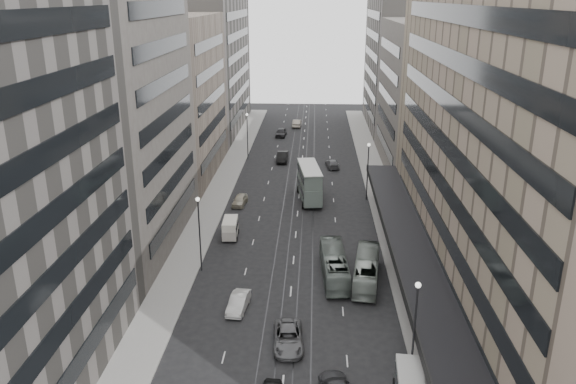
% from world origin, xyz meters
% --- Properties ---
extents(ground, '(220.00, 220.00, 0.00)m').
position_xyz_m(ground, '(0.00, 0.00, 0.00)').
color(ground, black).
rests_on(ground, ground).
extents(sidewalk_right, '(4.00, 125.00, 0.15)m').
position_xyz_m(sidewalk_right, '(12.00, 37.50, 0.07)').
color(sidewalk_right, gray).
rests_on(sidewalk_right, ground).
extents(sidewalk_left, '(4.00, 125.00, 0.15)m').
position_xyz_m(sidewalk_left, '(-12.00, 37.50, 0.07)').
color(sidewalk_left, gray).
rests_on(sidewalk_left, ground).
extents(department_store, '(19.20, 60.00, 30.00)m').
position_xyz_m(department_store, '(21.45, 8.00, 14.95)').
color(department_store, gray).
rests_on(department_store, ground).
extents(building_right_mid, '(15.00, 28.00, 24.00)m').
position_xyz_m(building_right_mid, '(21.50, 52.00, 12.00)').
color(building_right_mid, '#4D4843').
rests_on(building_right_mid, ground).
extents(building_right_far, '(15.00, 32.00, 28.00)m').
position_xyz_m(building_right_far, '(21.50, 82.00, 14.00)').
color(building_right_far, '#625D58').
rests_on(building_right_far, ground).
extents(building_left_b, '(15.00, 26.00, 34.00)m').
position_xyz_m(building_left_b, '(-21.50, 19.00, 17.00)').
color(building_left_b, '#4D4843').
rests_on(building_left_b, ground).
extents(building_left_c, '(15.00, 28.00, 25.00)m').
position_xyz_m(building_left_c, '(-21.50, 46.00, 12.50)').
color(building_left_c, '#76685C').
rests_on(building_left_c, ground).
extents(building_left_d, '(15.00, 38.00, 28.00)m').
position_xyz_m(building_left_d, '(-21.50, 79.00, 14.00)').
color(building_left_d, '#625D58').
rests_on(building_left_d, ground).
extents(lamp_right_near, '(0.44, 0.44, 8.32)m').
position_xyz_m(lamp_right_near, '(9.70, -5.00, 5.20)').
color(lamp_right_near, '#262628').
rests_on(lamp_right_near, ground).
extents(lamp_right_far, '(0.44, 0.44, 8.32)m').
position_xyz_m(lamp_right_far, '(9.70, 35.00, 5.20)').
color(lamp_right_far, '#262628').
rests_on(lamp_right_far, ground).
extents(lamp_left_near, '(0.44, 0.44, 8.32)m').
position_xyz_m(lamp_left_near, '(-9.70, 12.00, 5.20)').
color(lamp_left_near, '#262628').
rests_on(lamp_left_near, ground).
extents(lamp_left_far, '(0.44, 0.44, 8.32)m').
position_xyz_m(lamp_left_far, '(-9.70, 55.00, 5.20)').
color(lamp_left_far, '#262628').
rests_on(lamp_left_far, ground).
extents(bus_near, '(2.97, 10.23, 2.82)m').
position_xyz_m(bus_near, '(4.35, 11.17, 1.41)').
color(bus_near, slate).
rests_on(bus_near, ground).
extents(bus_far, '(3.56, 10.00, 2.73)m').
position_xyz_m(bus_far, '(7.62, 10.39, 1.36)').
color(bus_far, gray).
rests_on(bus_far, ground).
extents(double_decker, '(3.82, 9.40, 5.00)m').
position_xyz_m(double_decker, '(1.50, 34.43, 2.70)').
color(double_decker, slate).
rests_on(double_decker, ground).
extents(panel_van, '(1.99, 3.79, 2.34)m').
position_xyz_m(panel_van, '(-7.86, 20.72, 1.29)').
color(panel_van, '#B6AFA4').
rests_on(panel_van, ground).
extents(sedan_1, '(1.97, 4.47, 1.43)m').
position_xyz_m(sedan_1, '(-4.73, 4.41, 0.71)').
color(sedan_1, silver).
rests_on(sedan_1, ground).
extents(sedan_2, '(2.81, 5.45, 1.47)m').
position_xyz_m(sedan_2, '(0.16, -1.12, 0.74)').
color(sedan_2, '#59595C').
rests_on(sedan_2, ground).
extents(sedan_4, '(2.10, 4.32, 1.42)m').
position_xyz_m(sedan_4, '(-8.17, 31.93, 0.71)').
color(sedan_4, '#B2AA94').
rests_on(sedan_4, ground).
extents(sedan_5, '(1.92, 5.21, 1.71)m').
position_xyz_m(sedan_5, '(-3.45, 53.81, 0.85)').
color(sedan_5, black).
rests_on(sedan_5, ground).
extents(sedan_6, '(2.61, 5.62, 1.56)m').
position_xyz_m(sedan_6, '(1.83, 40.61, 0.78)').
color(sedan_6, '#B9BAB5').
rests_on(sedan_6, ground).
extents(sedan_7, '(2.48, 4.88, 1.36)m').
position_xyz_m(sedan_7, '(5.21, 50.67, 0.68)').
color(sedan_7, '#545456').
rests_on(sedan_7, ground).
extents(sedan_8, '(2.29, 5.02, 1.67)m').
position_xyz_m(sedan_8, '(-4.80, 72.54, 0.83)').
color(sedan_8, '#242426').
rests_on(sedan_8, ground).
extents(sedan_9, '(1.98, 5.09, 1.65)m').
position_xyz_m(sedan_9, '(-1.79, 81.63, 0.83)').
color(sedan_9, '#BDAF9D').
rests_on(sedan_9, ground).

